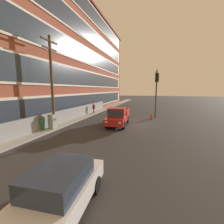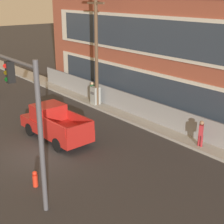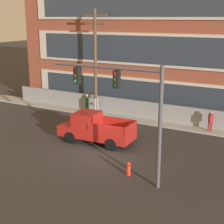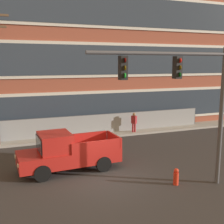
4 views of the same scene
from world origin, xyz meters
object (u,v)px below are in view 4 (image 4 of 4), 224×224
(pickup_truck_red, at_px, (67,153))
(fire_hydrant, at_px, (176,177))
(traffic_signal_mast, at_px, (188,89))
(pedestrian_near_cabinet, at_px, (134,122))

(pickup_truck_red, bearing_deg, fire_hydrant, -38.92)
(traffic_signal_mast, height_order, pedestrian_near_cabinet, traffic_signal_mast)
(traffic_signal_mast, bearing_deg, pickup_truck_red, 137.82)
(traffic_signal_mast, relative_size, pedestrian_near_cabinet, 3.73)
(traffic_signal_mast, relative_size, fire_hydrant, 8.07)
(pickup_truck_red, distance_m, fire_hydrant, 5.57)
(fire_hydrant, bearing_deg, pedestrian_near_cabinet, 76.93)
(pickup_truck_red, height_order, pedestrian_near_cabinet, pickup_truck_red)
(pickup_truck_red, relative_size, fire_hydrant, 6.80)
(traffic_signal_mast, relative_size, pickup_truck_red, 1.19)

